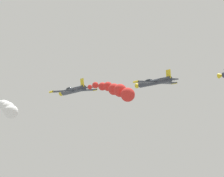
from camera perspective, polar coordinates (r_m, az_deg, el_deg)
name	(u,v)px	position (r m, az deg, el deg)	size (l,w,h in m)	color
smoke_trail_left_inner	(6,108)	(56.86, -17.24, -3.06)	(2.07, 12.36, 3.76)	white
airplane_right_inner	(73,90)	(66.02, -6.60, -0.32)	(9.54, 10.35, 2.56)	#333842
smoke_trail_right_inner	(116,90)	(51.24, 0.66, -0.28)	(2.43, 14.07, 4.25)	red
airplane_left_outer	(154,82)	(65.36, 7.00, 1.05)	(9.57, 10.35, 2.34)	#333842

